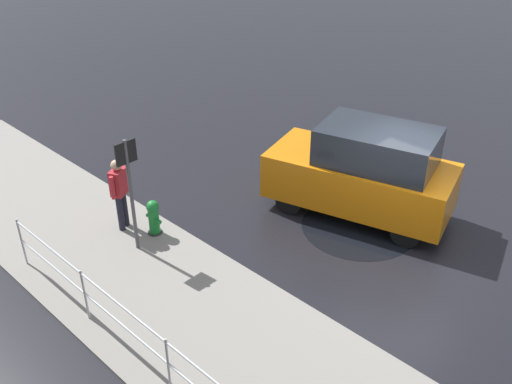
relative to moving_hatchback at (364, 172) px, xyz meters
name	(u,v)px	position (x,y,z in m)	size (l,w,h in m)	color
ground_plane	(400,249)	(-1.36, 0.55, -1.03)	(60.00, 60.00, 0.00)	black
kerb_strip	(255,364)	(-1.36, 4.75, -1.01)	(24.00, 3.20, 0.04)	gray
moving_hatchback	(364,172)	(0.00, 0.00, 0.00)	(4.21, 2.66, 2.06)	orange
fire_hydrant	(154,218)	(2.59, 3.63, -0.63)	(0.42, 0.31, 0.80)	#197A2D
pedestrian	(119,189)	(3.22, 3.94, -0.07)	(0.38, 0.52, 1.62)	#B2262D
sign_post	(129,180)	(2.43, 4.19, 0.55)	(0.07, 0.44, 2.40)	#4C4C51
puddle_patch	(358,227)	(-0.31, 0.49, -1.02)	(2.41, 2.41, 0.01)	black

